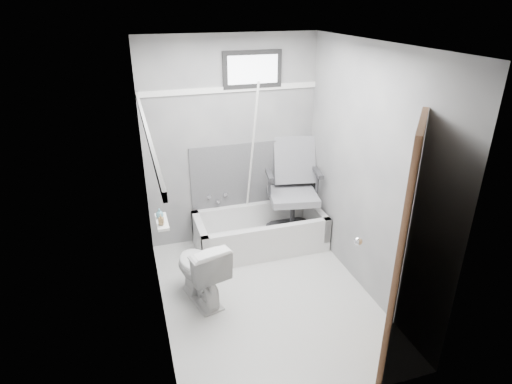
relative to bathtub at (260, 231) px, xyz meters
name	(u,v)px	position (x,y,z in m)	size (l,w,h in m)	color
floor	(266,297)	(-0.23, -0.93, -0.21)	(2.60, 2.60, 0.00)	silver
ceiling	(270,44)	(-0.23, -0.93, 2.19)	(2.60, 2.60, 0.00)	silver
wall_back	(231,143)	(-0.23, 0.37, 0.99)	(2.00, 0.02, 2.40)	slate
wall_front	(335,268)	(-0.23, -2.23, 0.99)	(2.00, 0.02, 2.40)	slate
wall_left	(152,202)	(-1.23, -0.93, 0.99)	(0.02, 2.60, 2.40)	slate
wall_right	(368,174)	(0.77, -0.93, 0.99)	(0.02, 2.60, 2.40)	slate
bathtub	(260,231)	(0.00, 0.00, 0.00)	(1.50, 0.70, 0.42)	silver
office_chair	(293,190)	(0.42, 0.03, 0.47)	(0.65, 0.65, 1.12)	slate
toilet	(200,270)	(-0.85, -0.76, 0.13)	(0.38, 0.68, 0.67)	white
door	(457,266)	(0.75, -2.21, 0.79)	(0.78, 0.78, 2.00)	brown
window	(252,69)	(0.02, 0.36, 1.81)	(0.66, 0.04, 0.40)	black
backerboard	(253,174)	(0.02, 0.36, 0.59)	(1.50, 0.02, 0.78)	#4C4C4F
trim_back	(230,89)	(-0.23, 0.36, 1.61)	(2.00, 0.02, 0.06)	white
trim_left	(146,128)	(-1.22, -0.93, 1.61)	(0.02, 2.60, 0.06)	white
pole	(251,161)	(-0.07, 0.13, 0.84)	(0.02, 0.02, 1.95)	white
shelf	(162,222)	(-1.16, -0.73, 0.69)	(0.10, 0.32, 0.03)	silver
soap_bottle_a	(161,219)	(-1.17, -0.81, 0.76)	(0.04, 0.04, 0.09)	olive
soap_bottle_b	(159,213)	(-1.17, -0.67, 0.75)	(0.07, 0.07, 0.09)	teal
faucet	(217,198)	(-0.43, 0.34, 0.34)	(0.26, 0.10, 0.16)	silver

